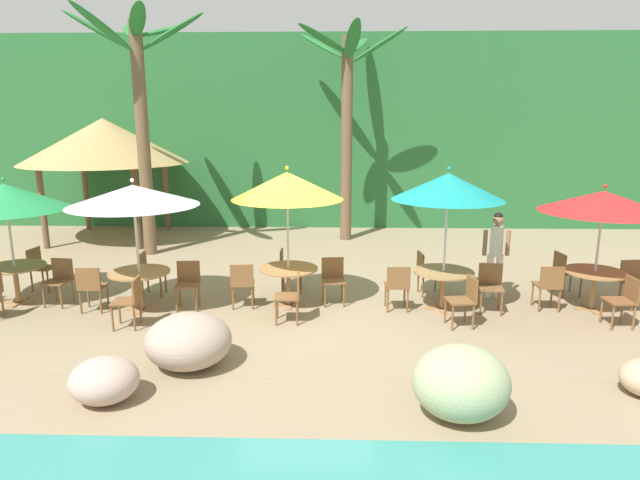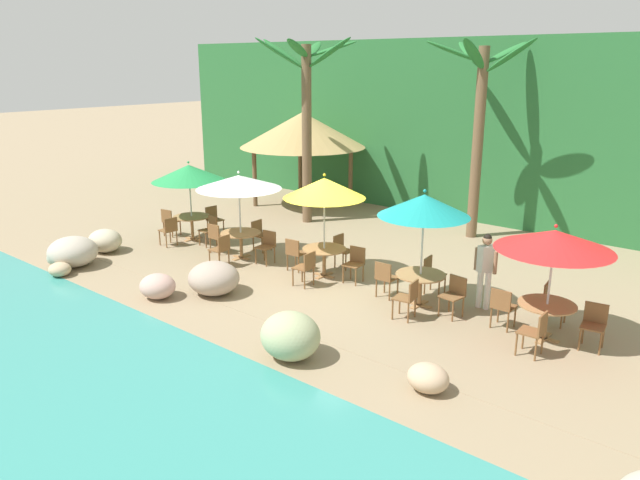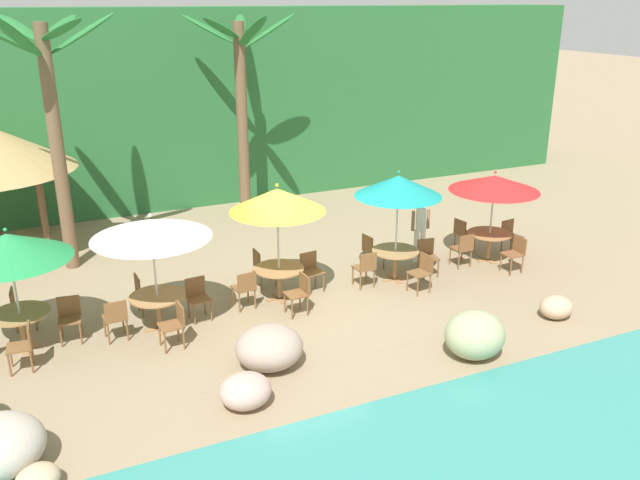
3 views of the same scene
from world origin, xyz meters
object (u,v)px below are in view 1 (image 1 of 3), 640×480
(dining_table_red, at_px, (594,278))
(chair_red_left, at_px, (549,284))
(chair_teal_inland, at_px, (425,270))
(chair_red_right, at_px, (625,298))
(dining_table_green, at_px, (15,272))
(chair_red_inland, at_px, (564,270))
(chair_teal_seaward, at_px, (491,284))
(chair_green_inland, at_px, (40,265))
(chair_white_right, at_px, (131,299))
(chair_teal_left, at_px, (397,284))
(chair_red_seaward, at_px, (634,280))
(chair_yellow_right, at_px, (292,294))
(umbrella_teal, at_px, (448,187))
(chair_white_left, at_px, (91,285))
(chair_yellow_left, at_px, (242,282))
(palm_tree_second, at_px, (347,104))
(dining_table_yellow, at_px, (288,274))
(umbrella_red, at_px, (603,202))
(umbrella_yellow, at_px, (287,186))
(palm_tree_nearest, at_px, (139,94))
(chair_white_inland, at_px, (149,271))
(dining_table_teal, at_px, (443,278))
(chair_yellow_inland, at_px, (287,267))
(waiter_in_white, at_px, (496,249))
(dining_table_white, at_px, (140,278))
(umbrella_green, at_px, (5,197))
(palapa_hut, at_px, (104,141))
(chair_white_seaward, at_px, (188,281))
(chair_teal_right, at_px, (465,298))
(umbrella_white, at_px, (133,195))
(chair_yellow_seaward, at_px, (333,277))

(dining_table_red, relative_size, chair_red_left, 1.26)
(chair_teal_inland, bearing_deg, chair_red_right, -27.56)
(dining_table_green, distance_m, chair_red_right, 10.96)
(chair_red_inland, bearing_deg, chair_teal_seaward, -151.15)
(chair_green_inland, height_order, chair_teal_seaward, same)
(dining_table_green, bearing_deg, chair_red_inland, 4.34)
(chair_white_right, bearing_deg, chair_red_left, 7.95)
(chair_teal_left, bearing_deg, chair_red_seaward, 5.17)
(chair_yellow_right, xyz_separation_m, umbrella_teal, (2.72, 0.72, 1.77))
(chair_white_left, xyz_separation_m, chair_yellow_left, (2.70, 0.30, 0.00))
(dining_table_green, bearing_deg, palm_tree_second, 42.31)
(dining_table_red, bearing_deg, dining_table_yellow, 179.47)
(umbrella_red, bearing_deg, umbrella_yellow, 179.47)
(palm_tree_nearest, bearing_deg, chair_white_inland, -71.35)
(chair_teal_left, distance_m, palm_tree_second, 6.92)
(palm_tree_nearest, relative_size, palm_tree_second, 1.02)
(chair_yellow_right, distance_m, chair_red_inland, 5.53)
(chair_green_inland, height_order, dining_table_teal, chair_green_inland)
(chair_yellow_inland, bearing_deg, chair_white_right, -140.45)
(chair_yellow_left, relative_size, chair_yellow_right, 1.00)
(chair_white_right, height_order, waiter_in_white, waiter_in_white)
(chair_teal_seaward, distance_m, chair_red_seaward, 2.76)
(dining_table_white, relative_size, chair_white_inland, 1.26)
(chair_red_right, bearing_deg, chair_white_right, -178.12)
(umbrella_green, bearing_deg, chair_teal_inland, 5.34)
(umbrella_teal, xyz_separation_m, dining_table_red, (2.76, 0.07, -1.67))
(chair_white_inland, distance_m, chair_red_left, 7.62)
(palapa_hut, bearing_deg, dining_table_teal, -34.05)
(umbrella_green, relative_size, dining_table_green, 2.19)
(chair_teal_left, distance_m, palapa_hut, 9.99)
(dining_table_green, height_order, palm_tree_nearest, palm_tree_nearest)
(chair_white_seaward, relative_size, chair_red_right, 1.00)
(chair_red_left, xyz_separation_m, chair_red_right, (0.97, -0.75, 0.00))
(chair_teal_right, bearing_deg, chair_red_seaward, 18.18)
(chair_yellow_left, xyz_separation_m, chair_red_left, (5.61, 0.03, 0.00))
(umbrella_white, height_order, palm_tree_nearest, palm_tree_nearest)
(dining_table_white, distance_m, chair_white_seaward, 0.86)
(umbrella_teal, bearing_deg, chair_yellow_inland, 161.75)
(chair_white_inland, distance_m, chair_red_seaward, 9.28)
(chair_teal_inland, height_order, palapa_hut, palapa_hut)
(chair_white_seaward, relative_size, umbrella_yellow, 0.33)
(chair_yellow_seaward, height_order, chair_red_left, same)
(dining_table_teal, bearing_deg, dining_table_green, 179.28)
(umbrella_red, bearing_deg, chair_green_inland, 175.34)
(chair_yellow_left, xyz_separation_m, chair_teal_right, (3.90, -0.78, 0.00))
(dining_table_white, bearing_deg, chair_white_left, -170.08)
(umbrella_green, bearing_deg, dining_table_yellow, 0.29)
(dining_table_yellow, xyz_separation_m, chair_red_inland, (5.42, 0.78, -0.10))
(chair_yellow_seaward, distance_m, umbrella_teal, 2.70)
(umbrella_white, height_order, waiter_in_white, umbrella_white)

